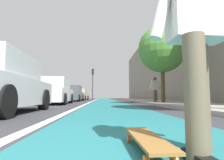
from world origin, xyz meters
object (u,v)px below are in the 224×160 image
at_px(parked_car_mid, 53,92).
at_px(traffic_light, 93,78).
at_px(skateboard, 147,139).
at_px(parked_car_end, 80,95).
at_px(street_tree_mid, 162,49).
at_px(pedestrian_distant, 155,88).
at_px(skater_person, 196,25).
at_px(parked_car_far, 72,94).

distance_m(parked_car_mid, traffic_light, 15.41).
xyz_separation_m(skateboard, parked_car_end, (23.18, 3.24, 0.61)).
distance_m(street_tree_mid, pedestrian_distant, 2.56).
bearing_deg(street_tree_mid, parked_car_mid, 90.88).
distance_m(parked_car_mid, pedestrian_distant, 6.38).
xyz_separation_m(parked_car_mid, street_tree_mid, (0.10, -6.47, 2.64)).
height_order(parked_car_mid, pedestrian_distant, pedestrian_distant).
bearing_deg(parked_car_end, skater_person, -171.26).
bearing_deg(parked_car_end, traffic_light, -50.78).
distance_m(traffic_light, street_tree_mid, 15.87).
xyz_separation_m(traffic_light, street_tree_mid, (-15.07, -4.98, 0.33)).
bearing_deg(traffic_light, street_tree_mid, -161.70).
bearing_deg(parked_car_mid, parked_car_far, 0.55).
bearing_deg(pedestrian_distant, parked_car_far, 47.22).
height_order(parked_car_mid, parked_car_far, parked_car_far).
bearing_deg(skateboard, traffic_light, 3.88).
xyz_separation_m(parked_car_end, pedestrian_distant, (-12.80, -6.37, 0.28)).
relative_size(parked_car_mid, traffic_light, 1.00).
height_order(skater_person, pedestrian_distant, pedestrian_distant).
xyz_separation_m(skateboard, skater_person, (-0.15, -0.35, 0.84)).
bearing_deg(street_tree_mid, pedestrian_distant, 11.33).
distance_m(skater_person, pedestrian_distant, 10.89).
relative_size(parked_car_mid, parked_car_far, 0.97).
relative_size(skateboard, pedestrian_distant, 0.49).
height_order(parked_car_mid, traffic_light, traffic_light).
xyz_separation_m(parked_car_far, traffic_light, (8.22, -1.56, 2.31)).
bearing_deg(skateboard, parked_car_far, 11.20).
xyz_separation_m(parked_car_far, parked_car_end, (6.93, 0.02, -0.00)).
relative_size(skateboard, parked_car_far, 0.19).
distance_m(skater_person, parked_car_mid, 10.08).
height_order(parked_car_end, traffic_light, traffic_light).
relative_size(skater_person, traffic_light, 0.38).
bearing_deg(pedestrian_distant, traffic_light, 18.76).
relative_size(street_tree_mid, pedestrian_distant, 2.79).
relative_size(parked_car_end, traffic_light, 1.06).
bearing_deg(parked_car_mid, street_tree_mid, -89.12).
height_order(parked_car_mid, street_tree_mid, street_tree_mid).
bearing_deg(traffic_light, skateboard, -176.12).
xyz_separation_m(skater_person, street_tree_mid, (9.55, -2.98, 2.40)).
relative_size(skateboard, traffic_light, 0.19).
bearing_deg(skateboard, parked_car_mid, 18.70).
relative_size(skater_person, parked_car_far, 0.37).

